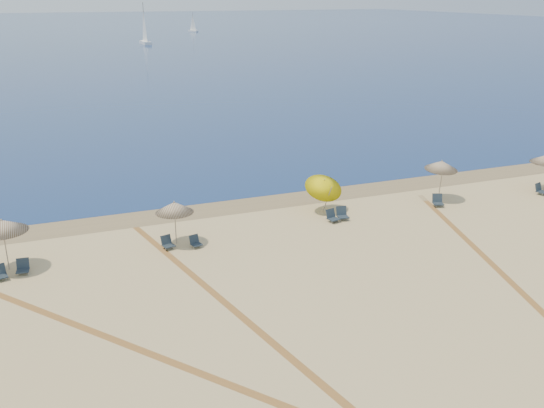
{
  "coord_description": "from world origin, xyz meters",
  "views": [
    {
      "loc": [
        -11.15,
        -8.93,
        12.32
      ],
      "look_at": [
        0.0,
        20.0,
        1.3
      ],
      "focal_mm": 39.37,
      "sensor_mm": 36.0,
      "label": 1
    }
  ],
  "objects_px": {
    "umbrella_4": "(442,165)",
    "chair_4": "(195,242)",
    "chair_3": "(167,243)",
    "sailboat_2": "(193,26)",
    "umbrella_2": "(174,207)",
    "chair_7": "(438,201)",
    "chair_1": "(0,273)",
    "chair_8": "(540,189)",
    "chair_5": "(332,216)",
    "chair_6": "(342,214)",
    "chair_2": "(23,267)",
    "umbrella_1": "(2,226)",
    "umbrella_3": "(324,185)",
    "sailboat_0": "(145,32)"
  },
  "relations": [
    {
      "from": "umbrella_4",
      "to": "chair_4",
      "type": "distance_m",
      "value": 16.32
    },
    {
      "from": "chair_3",
      "to": "sailboat_2",
      "type": "height_order",
      "value": "sailboat_2"
    },
    {
      "from": "umbrella_2",
      "to": "chair_7",
      "type": "bearing_deg",
      "value": 0.13
    },
    {
      "from": "chair_3",
      "to": "chair_1",
      "type": "bearing_deg",
      "value": 169.9
    },
    {
      "from": "chair_4",
      "to": "chair_8",
      "type": "height_order",
      "value": "chair_8"
    },
    {
      "from": "chair_5",
      "to": "chair_6",
      "type": "height_order",
      "value": "chair_6"
    },
    {
      "from": "chair_6",
      "to": "chair_8",
      "type": "distance_m",
      "value": 14.07
    },
    {
      "from": "umbrella_2",
      "to": "chair_8",
      "type": "relative_size",
      "value": 2.87
    },
    {
      "from": "chair_1",
      "to": "chair_2",
      "type": "distance_m",
      "value": 1.01
    },
    {
      "from": "umbrella_2",
      "to": "umbrella_4",
      "type": "relative_size",
      "value": 0.9
    },
    {
      "from": "chair_8",
      "to": "umbrella_4",
      "type": "bearing_deg",
      "value": 151.78
    },
    {
      "from": "umbrella_1",
      "to": "chair_7",
      "type": "bearing_deg",
      "value": 0.49
    },
    {
      "from": "chair_5",
      "to": "chair_1",
      "type": "bearing_deg",
      "value": 171.05
    },
    {
      "from": "umbrella_2",
      "to": "umbrella_4",
      "type": "xyz_separation_m",
      "value": [
        16.94,
        0.97,
        0.24
      ]
    },
    {
      "from": "umbrella_4",
      "to": "umbrella_3",
      "type": "bearing_deg",
      "value": 175.19
    },
    {
      "from": "chair_5",
      "to": "chair_2",
      "type": "bearing_deg",
      "value": 170.23
    },
    {
      "from": "umbrella_2",
      "to": "chair_8",
      "type": "distance_m",
      "value": 23.82
    },
    {
      "from": "sailboat_0",
      "to": "chair_1",
      "type": "bearing_deg",
      "value": -105.24
    },
    {
      "from": "chair_4",
      "to": "chair_8",
      "type": "distance_m",
      "value": 22.93
    },
    {
      "from": "umbrella_3",
      "to": "chair_4",
      "type": "relative_size",
      "value": 3.58
    },
    {
      "from": "umbrella_1",
      "to": "umbrella_2",
      "type": "distance_m",
      "value": 8.04
    },
    {
      "from": "chair_2",
      "to": "chair_5",
      "type": "xyz_separation_m",
      "value": [
        16.39,
        0.79,
        0.01
      ]
    },
    {
      "from": "umbrella_2",
      "to": "sailboat_2",
      "type": "xyz_separation_m",
      "value": [
        44.22,
        174.26,
        -0.11
      ]
    },
    {
      "from": "umbrella_4",
      "to": "chair_1",
      "type": "xyz_separation_m",
      "value": [
        -25.31,
        -2.07,
        -1.96
      ]
    },
    {
      "from": "chair_4",
      "to": "sailboat_2",
      "type": "distance_m",
      "value": 180.29
    },
    {
      "from": "umbrella_1",
      "to": "umbrella_3",
      "type": "height_order",
      "value": "umbrella_1"
    },
    {
      "from": "chair_1",
      "to": "chair_7",
      "type": "height_order",
      "value": "chair_7"
    },
    {
      "from": "chair_3",
      "to": "chair_4",
      "type": "height_order",
      "value": "chair_3"
    },
    {
      "from": "chair_1",
      "to": "chair_7",
      "type": "bearing_deg",
      "value": -10.07
    },
    {
      "from": "umbrella_4",
      "to": "chair_8",
      "type": "bearing_deg",
      "value": -11.8
    },
    {
      "from": "chair_7",
      "to": "sailboat_2",
      "type": "xyz_separation_m",
      "value": [
        28.02,
        174.22,
        1.59
      ]
    },
    {
      "from": "umbrella_2",
      "to": "chair_7",
      "type": "xyz_separation_m",
      "value": [
        16.2,
        0.04,
        -1.7
      ]
    },
    {
      "from": "chair_4",
      "to": "umbrella_1",
      "type": "bearing_deg",
      "value": 162.56
    },
    {
      "from": "umbrella_1",
      "to": "chair_5",
      "type": "bearing_deg",
      "value": 0.52
    },
    {
      "from": "chair_7",
      "to": "umbrella_1",
      "type": "bearing_deg",
      "value": -158.02
    },
    {
      "from": "umbrella_3",
      "to": "chair_2",
      "type": "xyz_separation_m",
      "value": [
        -16.65,
        -2.42,
        -1.39
      ]
    },
    {
      "from": "sailboat_0",
      "to": "chair_5",
      "type": "bearing_deg",
      "value": -97.81
    },
    {
      "from": "umbrella_3",
      "to": "chair_5",
      "type": "distance_m",
      "value": 2.15
    },
    {
      "from": "umbrella_4",
      "to": "chair_6",
      "type": "height_order",
      "value": "umbrella_4"
    },
    {
      "from": "umbrella_3",
      "to": "chair_8",
      "type": "bearing_deg",
      "value": -8.13
    },
    {
      "from": "umbrella_4",
      "to": "chair_5",
      "type": "height_order",
      "value": "umbrella_4"
    },
    {
      "from": "umbrella_1",
      "to": "chair_6",
      "type": "distance_m",
      "value": 17.84
    },
    {
      "from": "umbrella_3",
      "to": "sailboat_2",
      "type": "height_order",
      "value": "sailboat_2"
    },
    {
      "from": "sailboat_2",
      "to": "chair_7",
      "type": "bearing_deg",
      "value": -121.08
    },
    {
      "from": "umbrella_4",
      "to": "chair_3",
      "type": "relative_size",
      "value": 3.46
    },
    {
      "from": "umbrella_1",
      "to": "sailboat_2",
      "type": "distance_m",
      "value": 182.09
    },
    {
      "from": "umbrella_3",
      "to": "umbrella_4",
      "type": "xyz_separation_m",
      "value": [
        7.69,
        -0.65,
        0.57
      ]
    },
    {
      "from": "chair_7",
      "to": "sailboat_2",
      "type": "height_order",
      "value": "sailboat_2"
    },
    {
      "from": "chair_2",
      "to": "chair_8",
      "type": "relative_size",
      "value": 0.86
    },
    {
      "from": "umbrella_2",
      "to": "sailboat_0",
      "type": "relative_size",
      "value": 0.23
    }
  ]
}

